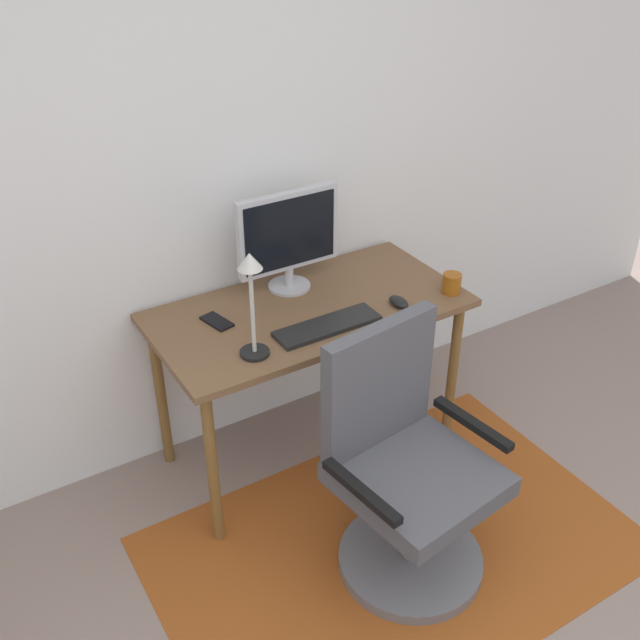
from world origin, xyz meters
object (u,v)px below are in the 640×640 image
object	(u,v)px
monitor	(288,236)
office_chair	(405,479)
keyboard	(327,326)
coffee_cup	(452,283)
desk	(309,324)
cell_phone	(217,322)
desk_lamp	(251,291)
computer_mouse	(399,302)

from	to	relation	value
monitor	office_chair	xyz separation A→B (m)	(-0.03, -0.89, -0.60)
monitor	keyboard	bearing A→B (deg)	-95.48
coffee_cup	desk	bearing A→B (deg)	159.80
cell_phone	desk_lamp	xyz separation A→B (m)	(0.02, -0.27, 0.26)
monitor	keyboard	xyz separation A→B (m)	(-0.03, -0.36, -0.23)
keyboard	desk_lamp	xyz separation A→B (m)	(-0.33, -0.02, 0.26)
monitor	cell_phone	size ratio (longest dim) A/B	3.23
coffee_cup	desk_lamp	world-z (taller)	desk_lamp
desk	coffee_cup	xyz separation A→B (m)	(0.57, -0.21, 0.13)
desk_lamp	coffee_cup	bearing A→B (deg)	-1.17
keyboard	office_chair	bearing A→B (deg)	-90.04
computer_mouse	cell_phone	bearing A→B (deg)	158.95
keyboard	cell_phone	xyz separation A→B (m)	(-0.35, 0.26, -0.00)
desk	coffee_cup	world-z (taller)	coffee_cup
keyboard	computer_mouse	bearing A→B (deg)	-1.01
keyboard	desk_lamp	distance (m)	0.42
monitor	office_chair	distance (m)	1.08
keyboard	office_chair	xyz separation A→B (m)	(-0.00, -0.53, -0.37)
keyboard	office_chair	size ratio (longest dim) A/B	0.44
coffee_cup	keyboard	bearing A→B (deg)	176.72
desk	keyboard	xyz separation A→B (m)	(-0.02, -0.18, 0.09)
desk	office_chair	bearing A→B (deg)	-91.71
computer_mouse	coffee_cup	xyz separation A→B (m)	(0.25, -0.03, 0.03)
desk_lamp	office_chair	bearing A→B (deg)	-57.80
keyboard	coffee_cup	distance (m)	0.59
monitor	computer_mouse	distance (m)	0.53
monitor	coffee_cup	xyz separation A→B (m)	(0.56, -0.39, -0.20)
monitor	cell_phone	bearing A→B (deg)	-165.38
computer_mouse	desk_lamp	world-z (taller)	desk_lamp
desk	office_chair	xyz separation A→B (m)	(-0.02, -0.71, -0.28)
computer_mouse	monitor	bearing A→B (deg)	129.81
monitor	computer_mouse	world-z (taller)	monitor
office_chair	keyboard	bearing A→B (deg)	82.58
coffee_cup	cell_phone	world-z (taller)	coffee_cup
monitor	coffee_cup	distance (m)	0.71
monitor	computer_mouse	size ratio (longest dim) A/B	4.35
desk	computer_mouse	distance (m)	0.38
keyboard	desk	bearing A→B (deg)	83.24
desk	computer_mouse	bearing A→B (deg)	-29.75
coffee_cup	office_chair	world-z (taller)	office_chair
keyboard	cell_phone	world-z (taller)	keyboard
desk	cell_phone	bearing A→B (deg)	167.34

